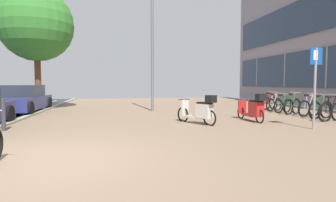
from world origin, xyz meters
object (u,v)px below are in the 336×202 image
bicycle_rack_03 (292,106)px  scooter_near (254,109)px  bicycle_rack_01 (321,110)px  scooter_mid (200,111)px  lamp_post (152,38)px  bicycle_rack_06 (270,103)px  bicycle_rack_04 (283,106)px  bollard_far (3,115)px  bicycle_rack_02 (309,108)px  parking_sign (315,79)px  bicycle_rack_05 (274,104)px  parked_car_far (22,99)px  bicycle_rack_00 (331,111)px  street_tree (36,25)px

bicycle_rack_03 → scooter_near: size_ratio=0.69×
bicycle_rack_03 → bicycle_rack_01: bearing=-83.2°
scooter_mid → scooter_near: bearing=7.4°
scooter_mid → lamp_post: lamp_post is taller
bicycle_rack_01 → scooter_mid: size_ratio=0.83×
bicycle_rack_01 → bicycle_rack_06: 3.77m
bicycle_rack_04 → bollard_far: bearing=-164.5°
bollard_far → lamp_post: bearing=44.6°
bicycle_rack_02 → parking_sign: 3.86m
bicycle_rack_05 → parked_car_far: bearing=172.1°
bicycle_rack_03 → parking_sign: (-1.91, -3.73, 1.16)m
scooter_mid → bollard_far: size_ratio=1.71×
bicycle_rack_00 → street_tree: bearing=151.7°
scooter_mid → parking_sign: bearing=-28.0°
street_tree → parked_car_far: bearing=-122.7°
bicycle_rack_01 → scooter_mid: bearing=-173.3°
bicycle_rack_01 → street_tree: (-11.87, 5.54, 3.97)m
bicycle_rack_01 → bicycle_rack_04: 2.27m
scooter_mid → bicycle_rack_06: bearing=40.0°
parking_sign → street_tree: size_ratio=0.40×
bicycle_rack_00 → bollard_far: size_ratio=1.48×
lamp_post → street_tree: 5.92m
bicycle_rack_06 → scooter_mid: 6.81m
bicycle_rack_01 → bicycle_rack_04: size_ratio=1.09×
bicycle_rack_00 → bicycle_rack_06: 4.53m
bicycle_rack_05 → bollard_far: (-11.01, -3.81, 0.14)m
bicycle_rack_05 → street_tree: 12.64m
bicycle_rack_03 → scooter_mid: scooter_mid is taller
bicycle_rack_00 → parked_car_far: 13.39m
lamp_post → bicycle_rack_03: bearing=-23.8°
parking_sign → street_tree: (-9.78, 7.76, 2.81)m
bicycle_rack_06 → lamp_post: lamp_post is taller
parked_car_far → bicycle_rack_03: bearing=-14.7°
bicycle_rack_00 → bicycle_rack_01: bicycle_rack_00 is taller
bicycle_rack_04 → bollard_far: 11.42m
bicycle_rack_03 → street_tree: street_tree is taller
lamp_post → bollard_far: (-5.00, -4.94, -3.17)m
bicycle_rack_00 → bicycle_rack_02: bicycle_rack_00 is taller
scooter_near → scooter_mid: 2.11m
scooter_near → street_tree: street_tree is taller
bicycle_rack_00 → parking_sign: parking_sign is taller
bicycle_rack_04 → bicycle_rack_01: bearing=-85.9°
parked_car_far → bollard_far: parked_car_far is taller
bicycle_rack_01 → scooter_near: scooter_near is taller
bicycle_rack_03 → bicycle_rack_05: bicycle_rack_03 is taller
lamp_post → bicycle_rack_02: bearing=-28.6°
lamp_post → scooter_near: bearing=-55.2°
bicycle_rack_06 → scooter_mid: bearing=-140.0°
bicycle_rack_03 → street_tree: 12.99m
bicycle_rack_05 → scooter_mid: (-4.99, -3.62, 0.13)m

